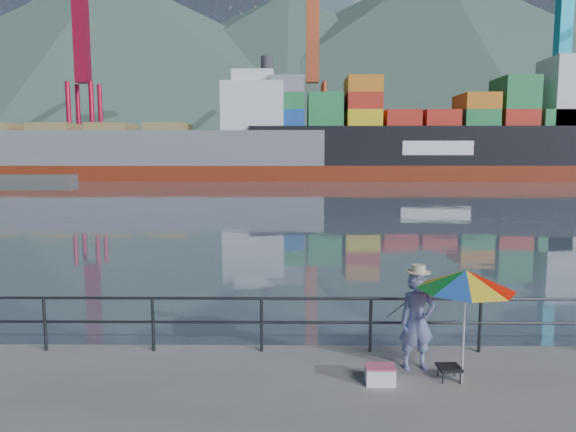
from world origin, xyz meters
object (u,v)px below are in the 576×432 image
at_px(container_ship, 441,139).
at_px(beach_umbrella, 466,280).
at_px(bulk_carrier, 146,151).
at_px(fisherman, 417,321).
at_px(cooler_bag, 380,376).

bearing_deg(container_ship, beach_umbrella, -105.61).
bearing_deg(beach_umbrella, bulk_carrier, 109.47).
distance_m(fisherman, beach_umbrella, 1.18).
bearing_deg(container_ship, fisherman, -106.18).
bearing_deg(beach_umbrella, fisherman, 137.73).
height_order(fisherman, cooler_bag, fisherman).
bearing_deg(fisherman, beach_umbrella, -49.66).
height_order(fisherman, container_ship, container_ship).
height_order(beach_umbrella, bulk_carrier, bulk_carrier).
distance_m(cooler_bag, bulk_carrier, 74.20).
height_order(beach_umbrella, cooler_bag, beach_umbrella).
xyz_separation_m(beach_umbrella, cooler_bag, (-1.31, -0.05, -1.54)).
xyz_separation_m(fisherman, bulk_carrier, (-24.23, 69.67, 3.22)).
bearing_deg(bulk_carrier, fisherman, -70.83).
bearing_deg(cooler_bag, beach_umbrella, 3.26).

